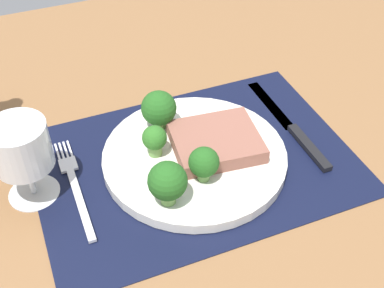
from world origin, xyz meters
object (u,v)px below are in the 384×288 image
Objects in this scene: plate at (195,157)px; steak at (217,144)px; fork at (75,186)px; knife at (293,129)px; wine_glass at (21,150)px.

steak is at bearing -8.15° from plate.
fork is 33.26cm from knife.
fork is 1.64× the size of wine_glass.
wine_glass is at bearing 173.16° from plate.
fork is (-16.83, 1.42, -0.55)cm from plate.
steak reaches higher than knife.
knife is 39.25cm from wine_glass.
plate is at bearing -179.44° from knife.
knife is 1.96× the size of wine_glass.
wine_glass reaches higher than steak.
knife is (13.19, 0.99, -2.38)cm from steak.
knife is at bearing 1.85° from plate.
wine_glass is at bearing 172.99° from steak.
steak is 25.98cm from wine_glass.
wine_glass reaches higher than fork.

